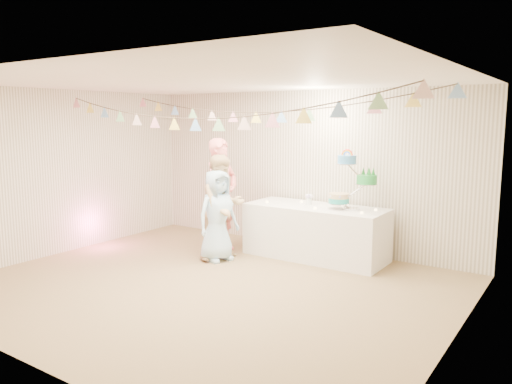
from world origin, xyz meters
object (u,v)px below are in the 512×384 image
Objects in this scene: table at (316,232)px; person_adult_a at (222,195)px; cake_stand at (351,186)px; person_child at (218,215)px; person_adult_b at (223,207)px.

table is 1.18× the size of person_adult_a.
cake_stand is 0.60× the size of person_child.
table is 2.61× the size of cake_stand.
cake_stand is 2.10m from person_adult_a.
table is 1.35× the size of person_adult_b.
person_adult_b is (-1.16, -0.85, 0.40)m from table.
table is at bearing -174.81° from cake_stand.
cake_stand is at bearing -72.65° from person_adult_a.
person_adult_b is at bearing -152.32° from cake_stand.
table is 1.54m from person_child.
person_child is (-0.01, -0.12, -0.11)m from person_adult_b.
person_child is (0.30, -0.48, -0.22)m from person_adult_a.
person_child is (-1.72, -1.01, -0.47)m from cake_stand.
table is at bearing -39.20° from person_adult_b.
person_adult_a is 0.61m from person_child.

